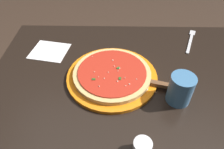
# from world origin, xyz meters

# --- Properties ---
(restaurant_table) EXTENTS (1.02, 0.72, 0.75)m
(restaurant_table) POSITION_xyz_m (0.00, 0.00, 0.60)
(restaurant_table) COLOR black
(restaurant_table) RESTS_ON ground_plane
(serving_plate) EXTENTS (0.33, 0.33, 0.01)m
(serving_plate) POSITION_xyz_m (0.06, 0.00, 0.76)
(serving_plate) COLOR orange
(serving_plate) RESTS_ON restaurant_table
(pizza) EXTENTS (0.28, 0.28, 0.02)m
(pizza) POSITION_xyz_m (0.06, 0.00, 0.78)
(pizza) COLOR #DBB26B
(pizza) RESTS_ON serving_plate
(pizza_server) EXTENTS (0.22, 0.10, 0.01)m
(pizza_server) POSITION_xyz_m (-0.09, 0.05, 0.77)
(pizza_server) COLOR silver
(pizza_server) RESTS_ON serving_plate
(cup_tall_drink) EXTENTS (0.08, 0.08, 0.10)m
(cup_tall_drink) POSITION_xyz_m (-0.16, 0.10, 0.80)
(cup_tall_drink) COLOR teal
(cup_tall_drink) RESTS_ON restaurant_table
(cup_small_sauce) EXTENTS (0.05, 0.05, 0.05)m
(cup_small_sauce) POSITION_xyz_m (-0.02, 0.28, 0.78)
(cup_small_sauce) COLOR silver
(cup_small_sauce) RESTS_ON restaurant_table
(napkin_folded_right) EXTENTS (0.17, 0.15, 0.00)m
(napkin_folded_right) POSITION_xyz_m (0.32, -0.15, 0.76)
(napkin_folded_right) COLOR white
(napkin_folded_right) RESTS_ON restaurant_table
(fork) EXTENTS (0.08, 0.18, 0.00)m
(fork) POSITION_xyz_m (-0.29, -0.24, 0.76)
(fork) COLOR silver
(fork) RESTS_ON restaurant_table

